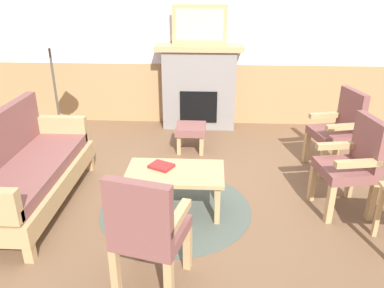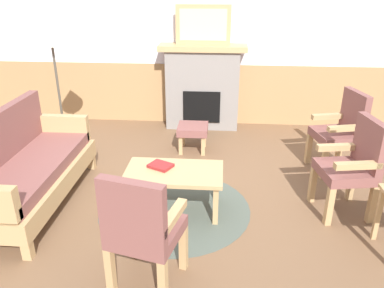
{
  "view_description": "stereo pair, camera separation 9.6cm",
  "coord_description": "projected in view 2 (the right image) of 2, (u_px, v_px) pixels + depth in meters",
  "views": [
    {
      "loc": [
        0.21,
        -3.4,
        2.18
      ],
      "look_at": [
        0.0,
        0.35,
        0.55
      ],
      "focal_mm": 35.86,
      "sensor_mm": 36.0,
      "label": 1
    },
    {
      "loc": [
        0.3,
        -3.39,
        2.18
      ],
      "look_at": [
        0.0,
        0.35,
        0.55
      ],
      "focal_mm": 35.86,
      "sensor_mm": 36.0,
      "label": 2
    }
  ],
  "objects": [
    {
      "name": "ground_plane",
      "position": [
        189.0,
        206.0,
        3.99
      ],
      "size": [
        14.0,
        14.0,
        0.0
      ],
      "primitive_type": "plane",
      "color": "brown"
    },
    {
      "name": "wall_back",
      "position": [
        204.0,
        40.0,
        5.84
      ],
      "size": [
        7.2,
        0.14,
        2.7
      ],
      "color": "white",
      "rests_on": "ground_plane"
    },
    {
      "name": "fireplace",
      "position": [
        202.0,
        86.0,
        5.88
      ],
      "size": [
        1.3,
        0.44,
        1.28
      ],
      "color": "gray",
      "rests_on": "ground_plane"
    },
    {
      "name": "framed_picture",
      "position": [
        203.0,
        25.0,
        5.52
      ],
      "size": [
        0.8,
        0.04,
        0.56
      ],
      "color": "tan",
      "rests_on": "fireplace"
    },
    {
      "name": "couch",
      "position": [
        28.0,
        169.0,
        3.88
      ],
      "size": [
        0.7,
        1.8,
        0.98
      ],
      "color": "tan",
      "rests_on": "ground_plane"
    },
    {
      "name": "coffee_table",
      "position": [
        174.0,
        176.0,
        3.78
      ],
      "size": [
        0.96,
        0.56,
        0.44
      ],
      "color": "tan",
      "rests_on": "ground_plane"
    },
    {
      "name": "round_rug",
      "position": [
        175.0,
        209.0,
        3.93
      ],
      "size": [
        1.54,
        1.54,
        0.01
      ],
      "primitive_type": "cylinder",
      "color": "#4C564C",
      "rests_on": "ground_plane"
    },
    {
      "name": "book_on_table",
      "position": [
        161.0,
        166.0,
        3.83
      ],
      "size": [
        0.28,
        0.26,
        0.03
      ],
      "primitive_type": "cube",
      "rotation": [
        0.0,
        0.0,
        -0.48
      ],
      "color": "maroon",
      "rests_on": "coffee_table"
    },
    {
      "name": "footstool",
      "position": [
        193.0,
        131.0,
        5.17
      ],
      "size": [
        0.4,
        0.4,
        0.36
      ],
      "color": "tan",
      "rests_on": "ground_plane"
    },
    {
      "name": "armchair_near_fireplace",
      "position": [
        354.0,
        163.0,
        3.69
      ],
      "size": [
        0.55,
        0.55,
        0.98
      ],
      "color": "tan",
      "rests_on": "ground_plane"
    },
    {
      "name": "armchair_by_window_left",
      "position": [
        342.0,
        128.0,
        4.55
      ],
      "size": [
        0.58,
        0.58,
        0.98
      ],
      "color": "tan",
      "rests_on": "ground_plane"
    },
    {
      "name": "armchair_front_left",
      "position": [
        142.0,
        227.0,
        2.74
      ],
      "size": [
        0.58,
        0.58,
        0.98
      ],
      "color": "tan",
      "rests_on": "ground_plane"
    },
    {
      "name": "floor_lamp_by_couch",
      "position": [
        52.0,
        43.0,
        4.64
      ],
      "size": [
        0.36,
        0.36,
        1.68
      ],
      "color": "#332D28",
      "rests_on": "ground_plane"
    }
  ]
}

